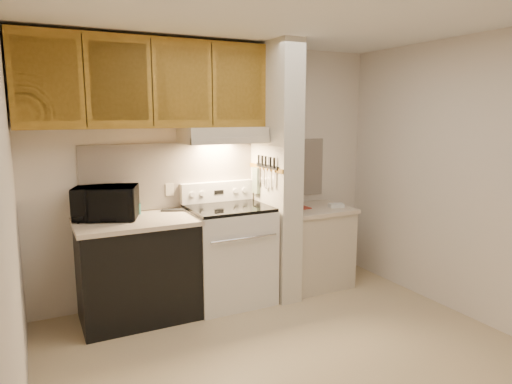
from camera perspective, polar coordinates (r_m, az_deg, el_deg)
floor at (r=3.73m, az=4.15°, el=-19.55°), size 3.60×3.60×0.00m
ceiling at (r=3.32m, az=4.72°, el=21.45°), size 3.60×3.60×0.00m
wall_back at (r=4.64m, az=-5.17°, el=2.61°), size 3.60×2.50×0.02m
wall_left at (r=2.85m, az=-28.45°, el=-3.11°), size 0.02×3.00×2.50m
wall_right at (r=4.50m, az=24.50°, el=1.53°), size 0.02×3.00×2.50m
backsplash at (r=4.63m, az=-5.11°, el=2.41°), size 2.60×0.02×0.63m
range_body at (r=4.50m, az=-3.39°, el=-7.92°), size 0.76×0.65×0.92m
oven_window at (r=4.21m, az=-1.67°, el=-8.59°), size 0.50×0.01×0.30m
oven_handle at (r=4.11m, az=-1.46°, el=-5.83°), size 0.65×0.02×0.02m
cooktop at (r=4.38m, az=-3.45°, el=-1.99°), size 0.74×0.64×0.03m
range_backguard at (r=4.61m, az=-4.86°, el=0.06°), size 0.76×0.08×0.20m
range_display at (r=4.58m, az=-4.66°, el=-0.02°), size 0.10×0.01×0.04m
range_knob_left_outer at (r=4.48m, az=-7.97°, el=-0.30°), size 0.05×0.02×0.05m
range_knob_left_inner at (r=4.51m, az=-6.77°, el=-0.20°), size 0.05×0.02×0.05m
range_knob_right_inner at (r=4.64m, az=-2.59°, el=0.15°), size 0.05×0.02×0.05m
range_knob_right_outer at (r=4.68m, az=-1.47°, el=0.24°), size 0.05×0.02×0.05m
dishwasher_front at (r=4.26m, az=-14.52°, el=-9.58°), size 1.00×0.63×0.87m
left_countertop at (r=4.14m, az=-14.79°, el=-3.63°), size 1.04×0.67×0.04m
spoon_rest at (r=4.42m, az=-10.27°, el=-2.25°), size 0.24×0.16×0.02m
teal_jar at (r=4.34m, az=-14.79°, el=-2.04°), size 0.11×0.11×0.10m
outlet at (r=4.49m, az=-10.74°, el=0.29°), size 0.08×0.01×0.12m
microwave at (r=4.20m, az=-18.22°, el=-1.28°), size 0.61×0.51×0.29m
partition_pillar at (r=4.54m, az=2.46°, el=2.48°), size 0.22×0.70×2.50m
pillar_trim at (r=4.48m, az=1.17°, el=3.04°), size 0.01×0.70×0.04m
knife_strip at (r=4.43m, az=1.40°, el=3.22°), size 0.02×0.42×0.04m
knife_blade_a at (r=4.31m, az=2.21°, el=1.68°), size 0.01×0.03×0.16m
knife_handle_a at (r=4.28m, az=2.28°, el=3.65°), size 0.02×0.02×0.10m
knife_blade_b at (r=4.38m, az=1.66°, el=1.70°), size 0.01×0.04×0.18m
knife_handle_b at (r=4.34m, az=1.83°, el=3.75°), size 0.02×0.02×0.10m
knife_blade_c at (r=4.44m, az=1.25°, el=1.68°), size 0.01×0.04×0.20m
knife_handle_c at (r=4.43m, az=1.21°, el=3.87°), size 0.02×0.02×0.10m
knife_blade_d at (r=4.51m, az=0.75°, el=2.06°), size 0.01×0.04×0.16m
knife_handle_d at (r=4.49m, az=0.81°, el=3.95°), size 0.02×0.02×0.10m
knife_blade_e at (r=4.58m, az=0.33°, el=2.05°), size 0.01×0.04×0.18m
knife_handle_e at (r=4.56m, az=0.34°, el=4.04°), size 0.02×0.02×0.10m
oven_mitt at (r=4.64m, az=0.01°, el=1.46°), size 0.03×0.11×0.26m
right_cab_base at (r=4.95m, az=7.08°, el=-6.96°), size 0.70×0.60×0.81m
right_countertop at (r=4.85m, az=7.19°, el=-2.15°), size 0.74×0.64×0.04m
red_folder at (r=4.83m, az=4.76°, el=-1.84°), size 0.25×0.33×0.01m
white_box at (r=4.89m, az=10.00°, el=-1.65°), size 0.17×0.13×0.04m
range_hood at (r=4.40m, az=-4.19°, el=7.14°), size 0.78×0.44×0.15m
hood_lip at (r=4.21m, az=-3.08°, el=6.42°), size 0.78×0.04×0.06m
upper_cabinets at (r=4.24m, az=-13.39°, el=13.03°), size 2.18×0.33×0.77m
cab_door_a at (r=3.96m, az=-24.69°, el=12.65°), size 0.46×0.01×0.63m
cab_gap_a at (r=3.98m, az=-20.68°, el=12.89°), size 0.01×0.01×0.73m
cab_door_b at (r=4.02m, az=-16.73°, el=13.07°), size 0.46×0.01×0.63m
cab_gap_b at (r=4.08m, az=-12.86°, el=13.18°), size 0.01×0.01×0.73m
cab_door_c at (r=4.16m, az=-9.11°, el=13.23°), size 0.46×0.01×0.63m
cab_gap_c at (r=4.25m, az=-5.51°, el=13.23°), size 0.01×0.01×0.73m
cab_door_d at (r=4.35m, az=-2.08°, el=13.19°), size 0.46×0.01×0.63m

